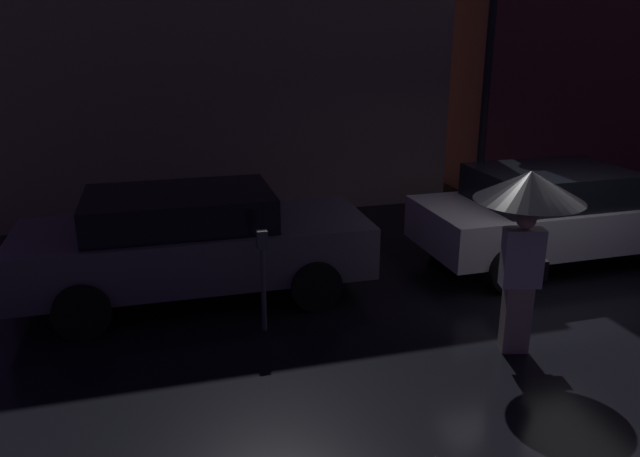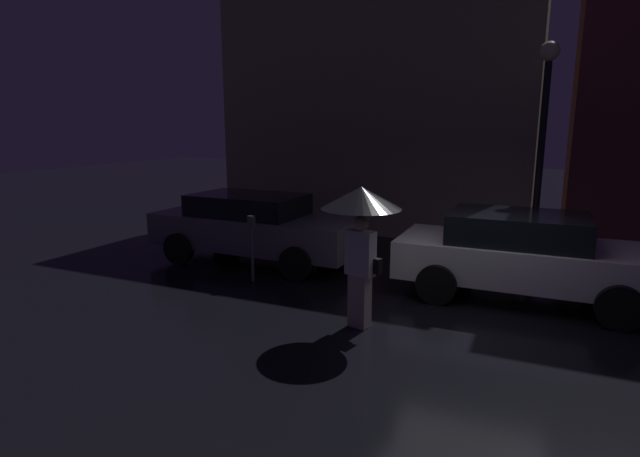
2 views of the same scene
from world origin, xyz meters
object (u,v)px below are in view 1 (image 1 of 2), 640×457
parked_car_white (555,213)px  pedestrian_with_umbrella (528,207)px  parked_car_grey (193,241)px  street_lamp_near (489,53)px  parking_meter (263,269)px

parked_car_white → pedestrian_with_umbrella: 3.27m
parked_car_grey → parked_car_white: 5.42m
parked_car_white → street_lamp_near: size_ratio=0.94×
pedestrian_with_umbrella → street_lamp_near: 5.42m
parked_car_white → parking_meter: size_ratio=3.37×
parking_meter → street_lamp_near: street_lamp_near is taller
parking_meter → street_lamp_near: bearing=36.2°
parked_car_white → parked_car_grey: bearing=178.0°
parked_car_white → pedestrian_with_umbrella: size_ratio=2.05×
parking_meter → pedestrian_with_umbrella: bearing=-25.5°
parked_car_white → parking_meter: 4.84m
pedestrian_with_umbrella → parked_car_white: bearing=63.0°
parked_car_grey → pedestrian_with_umbrella: bearing=-35.9°
parked_car_white → parking_meter: bearing=-167.5°
parked_car_white → street_lamp_near: street_lamp_near is taller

